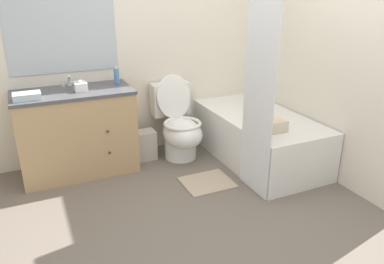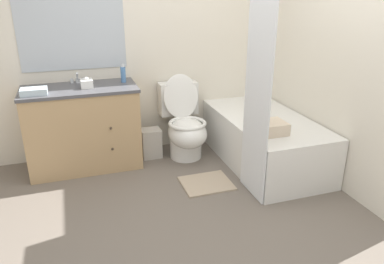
# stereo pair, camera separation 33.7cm
# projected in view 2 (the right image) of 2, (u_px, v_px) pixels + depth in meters

# --- Properties ---
(ground_plane) EXTENTS (14.00, 14.00, 0.00)m
(ground_plane) POSITION_uv_depth(u_px,v_px,m) (208.00, 228.00, 2.86)
(ground_plane) COLOR #6B6056
(wall_back) EXTENTS (8.00, 0.06, 2.50)m
(wall_back) POSITION_uv_depth(u_px,v_px,m) (152.00, 34.00, 3.89)
(wall_back) COLOR silver
(wall_back) RESTS_ON ground_plane
(wall_right) EXTENTS (0.05, 2.66, 2.50)m
(wall_right) POSITION_uv_depth(u_px,v_px,m) (315.00, 39.00, 3.54)
(wall_right) COLOR silver
(wall_right) RESTS_ON ground_plane
(vanity_cabinet) EXTENTS (1.08, 0.56, 0.82)m
(vanity_cabinet) POSITION_uv_depth(u_px,v_px,m) (83.00, 127.00, 3.70)
(vanity_cabinet) COLOR tan
(vanity_cabinet) RESTS_ON ground_plane
(sink_faucet) EXTENTS (0.14, 0.12, 0.12)m
(sink_faucet) POSITION_uv_depth(u_px,v_px,m) (78.00, 80.00, 3.70)
(sink_faucet) COLOR silver
(sink_faucet) RESTS_ON vanity_cabinet
(toilet) EXTENTS (0.41, 0.68, 0.86)m
(toilet) POSITION_uv_depth(u_px,v_px,m) (185.00, 127.00, 3.96)
(toilet) COLOR white
(toilet) RESTS_ON ground_plane
(bathtub) EXTENTS (0.78, 1.52, 0.49)m
(bathtub) POSITION_uv_depth(u_px,v_px,m) (264.00, 140.00, 3.84)
(bathtub) COLOR white
(bathtub) RESTS_ON ground_plane
(shower_curtain) EXTENTS (0.01, 0.42, 1.93)m
(shower_curtain) POSITION_uv_depth(u_px,v_px,m) (258.00, 87.00, 2.99)
(shower_curtain) COLOR white
(shower_curtain) RESTS_ON ground_plane
(wastebasket) EXTENTS (0.21, 0.17, 0.31)m
(wastebasket) POSITION_uv_depth(u_px,v_px,m) (151.00, 143.00, 4.00)
(wastebasket) COLOR #B7B2A8
(wastebasket) RESTS_ON ground_plane
(tissue_box) EXTENTS (0.11, 0.14, 0.10)m
(tissue_box) POSITION_uv_depth(u_px,v_px,m) (87.00, 83.00, 3.53)
(tissue_box) COLOR white
(tissue_box) RESTS_ON vanity_cabinet
(soap_dispenser) EXTENTS (0.05, 0.05, 0.18)m
(soap_dispenser) POSITION_uv_depth(u_px,v_px,m) (123.00, 74.00, 3.71)
(soap_dispenser) COLOR #4C7AB2
(soap_dispenser) RESTS_ON vanity_cabinet
(hand_towel_folded) EXTENTS (0.23, 0.15, 0.06)m
(hand_towel_folded) POSITION_uv_depth(u_px,v_px,m) (34.00, 92.00, 3.30)
(hand_towel_folded) COLOR silver
(hand_towel_folded) RESTS_ON vanity_cabinet
(bath_towel_folded) EXTENTS (0.28, 0.24, 0.11)m
(bath_towel_folded) POSITION_uv_depth(u_px,v_px,m) (270.00, 128.00, 3.33)
(bath_towel_folded) COLOR beige
(bath_towel_folded) RESTS_ON bathtub
(bath_mat) EXTENTS (0.45, 0.39, 0.02)m
(bath_mat) POSITION_uv_depth(u_px,v_px,m) (206.00, 183.00, 3.48)
(bath_mat) COLOR tan
(bath_mat) RESTS_ON ground_plane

